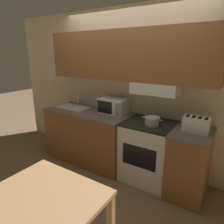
{
  "coord_description": "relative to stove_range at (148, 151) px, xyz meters",
  "views": [
    {
      "loc": [
        1.52,
        -2.86,
        1.86
      ],
      "look_at": [
        0.05,
        -0.58,
        1.06
      ],
      "focal_mm": 32.0,
      "sensor_mm": 36.0,
      "label": 1
    }
  ],
  "objects": [
    {
      "name": "toaster",
      "position": [
        0.62,
        -0.02,
        0.55
      ],
      "size": [
        0.32,
        0.18,
        0.19
      ],
      "color": "white",
      "rests_on": "lower_counter_right_stub"
    },
    {
      "name": "stove_range",
      "position": [
        0.0,
        0.0,
        0.0
      ],
      "size": [
        0.7,
        0.64,
        0.91
      ],
      "color": "white",
      "rests_on": "ground_plane"
    },
    {
      "name": "sink_basin",
      "position": [
        -1.46,
        -0.02,
        0.47
      ],
      "size": [
        0.59,
        0.36,
        0.26
      ],
      "color": "#B7BABF",
      "rests_on": "lower_counter_main"
    },
    {
      "name": "lower_counter_right_stub",
      "position": [
        0.6,
        -0.02,
        0.0
      ],
      "size": [
        0.49,
        0.69,
        0.91
      ],
      "color": "brown",
      "rests_on": "ground_plane"
    },
    {
      "name": "dining_table",
      "position": [
        -0.19,
        -1.74,
        0.19
      ],
      "size": [
        0.93,
        0.79,
        0.76
      ],
      "color": "tan",
      "rests_on": "ground_plane"
    },
    {
      "name": "cooking_pot",
      "position": [
        0.07,
        -0.07,
        0.51
      ],
      "size": [
        0.29,
        0.21,
        0.11
      ],
      "color": "#B7BABF",
      "rests_on": "stove_range"
    },
    {
      "name": "microwave",
      "position": [
        -0.69,
        0.13,
        0.58
      ],
      "size": [
        0.45,
        0.33,
        0.25
      ],
      "color": "white",
      "rests_on": "lower_counter_main"
    },
    {
      "name": "ground_plane",
      "position": [
        -0.51,
        0.32,
        -0.45
      ],
      "size": [
        16.0,
        16.0,
        0.0
      ],
      "primitive_type": "plane",
      "color": "#7F664C"
    },
    {
      "name": "lower_counter_main",
      "position": [
        -1.11,
        -0.02,
        0.0
      ],
      "size": [
        1.51,
        0.69,
        0.91
      ],
      "color": "brown",
      "rests_on": "ground_plane"
    },
    {
      "name": "wall_back",
      "position": [
        -0.5,
        0.25,
        1.09
      ],
      "size": [
        5.08,
        0.38,
        2.55
      ],
      "color": "beige",
      "rests_on": "ground_plane"
    }
  ]
}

